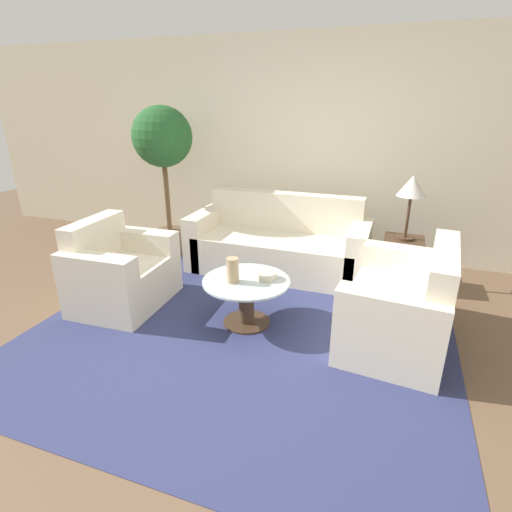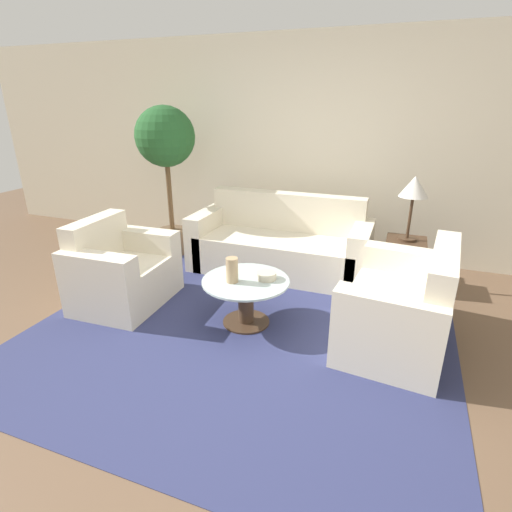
{
  "view_description": "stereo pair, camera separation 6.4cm",
  "coord_description": "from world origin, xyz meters",
  "px_view_note": "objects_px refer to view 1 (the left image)",
  "views": [
    {
      "loc": [
        1.05,
        -2.29,
        1.86
      ],
      "look_at": [
        -0.07,
        0.86,
        0.55
      ],
      "focal_mm": 28.0,
      "sensor_mm": 36.0,
      "label": 1
    },
    {
      "loc": [
        1.11,
        -2.27,
        1.86
      ],
      "look_at": [
        -0.07,
        0.86,
        0.55
      ],
      "focal_mm": 28.0,
      "sensor_mm": 36.0,
      "label": 2
    }
  ],
  "objects_px": {
    "armchair": "(119,275)",
    "coffee_table": "(246,295)",
    "table_lamp": "(412,189)",
    "vase": "(233,270)",
    "sofa_main": "(279,246)",
    "bowl": "(267,275)",
    "loveseat": "(405,309)",
    "potted_plant": "(163,149)"
  },
  "relations": [
    {
      "from": "armchair",
      "to": "coffee_table",
      "type": "xyz_separation_m",
      "value": [
        1.3,
        0.04,
        -0.02
      ]
    },
    {
      "from": "table_lamp",
      "to": "armchair",
      "type": "bearing_deg",
      "value": -152.56
    },
    {
      "from": "table_lamp",
      "to": "vase",
      "type": "bearing_deg",
      "value": -134.9
    },
    {
      "from": "sofa_main",
      "to": "bowl",
      "type": "bearing_deg",
      "value": -78.57
    },
    {
      "from": "loveseat",
      "to": "vase",
      "type": "height_order",
      "value": "loveseat"
    },
    {
      "from": "sofa_main",
      "to": "coffee_table",
      "type": "height_order",
      "value": "sofa_main"
    },
    {
      "from": "armchair",
      "to": "loveseat",
      "type": "height_order",
      "value": "loveseat"
    },
    {
      "from": "table_lamp",
      "to": "bowl",
      "type": "relative_size",
      "value": 3.82
    },
    {
      "from": "armchair",
      "to": "sofa_main",
      "type": "bearing_deg",
      "value": -44.81
    },
    {
      "from": "loveseat",
      "to": "bowl",
      "type": "height_order",
      "value": "loveseat"
    },
    {
      "from": "table_lamp",
      "to": "vase",
      "type": "xyz_separation_m",
      "value": [
        -1.35,
        -1.36,
        -0.51
      ]
    },
    {
      "from": "table_lamp",
      "to": "sofa_main",
      "type": "bearing_deg",
      "value": -179.47
    },
    {
      "from": "coffee_table",
      "to": "potted_plant",
      "type": "xyz_separation_m",
      "value": [
        -1.54,
        1.3,
        1.04
      ]
    },
    {
      "from": "armchair",
      "to": "loveseat",
      "type": "relative_size",
      "value": 0.75
    },
    {
      "from": "armchair",
      "to": "bowl",
      "type": "relative_size",
      "value": 5.57
    },
    {
      "from": "coffee_table",
      "to": "vase",
      "type": "xyz_separation_m",
      "value": [
        -0.09,
        -0.07,
        0.26
      ]
    },
    {
      "from": "sofa_main",
      "to": "loveseat",
      "type": "xyz_separation_m",
      "value": [
        1.38,
        -1.1,
        0.0
      ]
    },
    {
      "from": "sofa_main",
      "to": "potted_plant",
      "type": "xyz_separation_m",
      "value": [
        -1.46,
        0.03,
        1.03
      ]
    },
    {
      "from": "bowl",
      "to": "table_lamp",
      "type": "bearing_deg",
      "value": 47.58
    },
    {
      "from": "loveseat",
      "to": "table_lamp",
      "type": "xyz_separation_m",
      "value": [
        -0.04,
        1.11,
        0.75
      ]
    },
    {
      "from": "potted_plant",
      "to": "vase",
      "type": "xyz_separation_m",
      "value": [
        1.45,
        -1.38,
        -0.79
      ]
    },
    {
      "from": "coffee_table",
      "to": "sofa_main",
      "type": "bearing_deg",
      "value": 93.62
    },
    {
      "from": "loveseat",
      "to": "potted_plant",
      "type": "height_order",
      "value": "potted_plant"
    },
    {
      "from": "loveseat",
      "to": "bowl",
      "type": "relative_size",
      "value": 7.46
    },
    {
      "from": "armchair",
      "to": "table_lamp",
      "type": "distance_m",
      "value": 2.98
    },
    {
      "from": "armchair",
      "to": "vase",
      "type": "xyz_separation_m",
      "value": [
        1.2,
        -0.03,
        0.24
      ]
    },
    {
      "from": "armchair",
      "to": "potted_plant",
      "type": "xyz_separation_m",
      "value": [
        -0.25,
        1.35,
        1.03
      ]
    },
    {
      "from": "sofa_main",
      "to": "loveseat",
      "type": "bearing_deg",
      "value": -38.51
    },
    {
      "from": "sofa_main",
      "to": "armchair",
      "type": "distance_m",
      "value": 1.79
    },
    {
      "from": "armchair",
      "to": "vase",
      "type": "relative_size",
      "value": 4.42
    },
    {
      "from": "sofa_main",
      "to": "loveseat",
      "type": "relative_size",
      "value": 1.57
    },
    {
      "from": "potted_plant",
      "to": "vase",
      "type": "height_order",
      "value": "potted_plant"
    },
    {
      "from": "loveseat",
      "to": "armchair",
      "type": "bearing_deg",
      "value": -79.6
    },
    {
      "from": "sofa_main",
      "to": "coffee_table",
      "type": "bearing_deg",
      "value": -86.38
    },
    {
      "from": "loveseat",
      "to": "table_lamp",
      "type": "height_order",
      "value": "table_lamp"
    },
    {
      "from": "sofa_main",
      "to": "bowl",
      "type": "height_order",
      "value": "sofa_main"
    },
    {
      "from": "loveseat",
      "to": "table_lamp",
      "type": "bearing_deg",
      "value": -172.25
    },
    {
      "from": "potted_plant",
      "to": "coffee_table",
      "type": "bearing_deg",
      "value": -40.18
    },
    {
      "from": "sofa_main",
      "to": "armchair",
      "type": "xyz_separation_m",
      "value": [
        -1.22,
        -1.32,
        0.0
      ]
    },
    {
      "from": "sofa_main",
      "to": "coffee_table",
      "type": "relative_size",
      "value": 2.65
    },
    {
      "from": "vase",
      "to": "coffee_table",
      "type": "bearing_deg",
      "value": 38.36
    },
    {
      "from": "coffee_table",
      "to": "table_lamp",
      "type": "xyz_separation_m",
      "value": [
        1.26,
        1.29,
        0.77
      ]
    }
  ]
}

